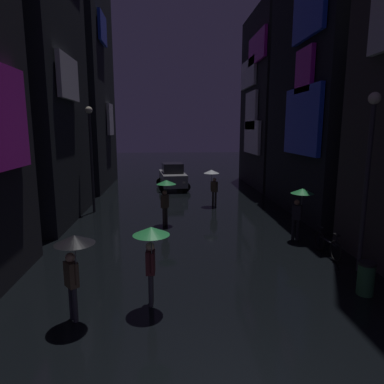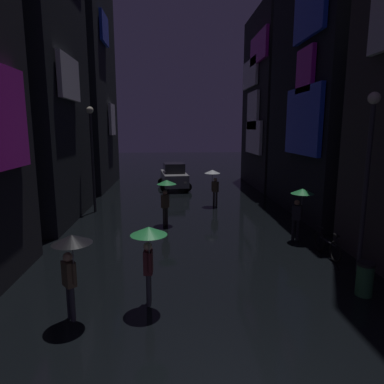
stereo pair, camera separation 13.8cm
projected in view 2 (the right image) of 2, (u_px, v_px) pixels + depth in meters
building_left_mid at (23, 9)px, 15.49m from camera, size 4.25×7.03×19.53m
building_left_far at (80, 83)px, 25.31m from camera, size 4.25×8.30×15.56m
building_right_mid at (331, 88)px, 17.69m from camera, size 4.25×8.45×13.06m
building_right_far at (279, 101)px, 26.27m from camera, size 4.25×7.92×13.05m
pedestrian_midstreet_centre_green at (300, 200)px, 13.53m from camera, size 0.90×0.90×2.12m
pedestrian_foreground_right_green at (166, 190)px, 15.77m from camera, size 0.90×0.90×2.12m
pedestrian_midstreet_left_clear at (213, 178)px, 19.63m from camera, size 0.90×0.90×2.12m
pedestrian_near_crossing_green at (149, 244)px, 8.38m from camera, size 0.90×0.90×2.12m
pedestrian_foreground_left_black at (71, 253)px, 7.74m from camera, size 0.90×0.90×2.12m
bicycle_parked_at_storefront at (327, 246)px, 12.06m from camera, size 0.19×1.82×0.96m
car_distant at (174, 176)px, 25.58m from camera, size 2.53×4.28×1.92m
streetlamp_left_far at (92, 147)px, 17.92m from camera, size 0.36×0.36×5.56m
streetlamp_right_near at (368, 163)px, 10.20m from camera, size 0.36×0.36×5.50m
trash_bin at (365, 279)px, 9.20m from camera, size 0.46×0.46×0.93m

